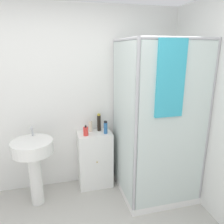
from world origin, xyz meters
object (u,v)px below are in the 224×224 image
at_px(shampoo_bottle_blue, 106,127).
at_px(soap_dispenser, 86,131).
at_px(shampoo_bottle_tall_black, 99,123).
at_px(sink, 33,157).
at_px(lotion_bottle_white, 91,126).

bearing_deg(shampoo_bottle_blue, soap_dispenser, -178.51).
distance_m(soap_dispenser, shampoo_bottle_tall_black, 0.25).
bearing_deg(sink, lotion_bottle_white, 21.00).
bearing_deg(shampoo_bottle_tall_black, sink, -161.80).
height_order(soap_dispenser, lotion_bottle_white, lotion_bottle_white).
bearing_deg(sink, soap_dispenser, 12.99).
xyz_separation_m(soap_dispenser, shampoo_bottle_tall_black, (0.21, 0.13, 0.06)).
distance_m(shampoo_bottle_tall_black, shampoo_bottle_blue, 0.15).
bearing_deg(soap_dispenser, lotion_bottle_white, 57.54).
bearing_deg(lotion_bottle_white, sink, -159.00).
xyz_separation_m(sink, soap_dispenser, (0.67, 0.16, 0.22)).
distance_m(sink, shampoo_bottle_blue, 0.99).
height_order(shampoo_bottle_blue, lotion_bottle_white, lotion_bottle_white).
xyz_separation_m(soap_dispenser, lotion_bottle_white, (0.09, 0.14, 0.02)).
distance_m(sink, lotion_bottle_white, 0.85).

